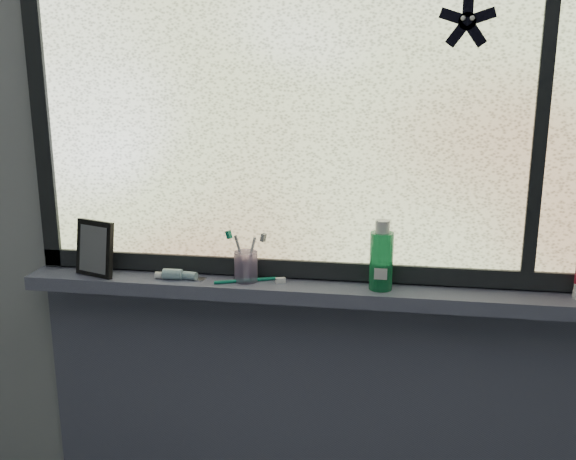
# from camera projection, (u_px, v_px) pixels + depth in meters

# --- Properties ---
(wall_back) EXTENTS (3.00, 0.01, 2.50)m
(wall_back) POSITION_uv_depth(u_px,v_px,m) (309.00, 198.00, 1.81)
(wall_back) COLOR #9EA3A8
(wall_back) RESTS_ON ground
(windowsill) EXTENTS (1.62, 0.14, 0.04)m
(windowsill) POSITION_uv_depth(u_px,v_px,m) (304.00, 291.00, 1.80)
(windowsill) COLOR #555872
(windowsill) RESTS_ON wall_back
(sill_apron) EXTENTS (1.62, 0.02, 0.98)m
(sill_apron) POSITION_uv_depth(u_px,v_px,m) (306.00, 440.00, 1.98)
(sill_apron) COLOR #555872
(sill_apron) RESTS_ON floor
(window_pane) EXTENTS (1.50, 0.01, 1.00)m
(window_pane) POSITION_uv_depth(u_px,v_px,m) (308.00, 97.00, 1.72)
(window_pane) COLOR silver
(window_pane) RESTS_ON wall_back
(frame_bottom) EXTENTS (1.60, 0.03, 0.05)m
(frame_bottom) POSITION_uv_depth(u_px,v_px,m) (307.00, 269.00, 1.83)
(frame_bottom) COLOR black
(frame_bottom) RESTS_ON windowsill
(frame_left) EXTENTS (0.05, 0.03, 1.10)m
(frame_left) POSITION_uv_depth(u_px,v_px,m) (40.00, 96.00, 1.84)
(frame_left) COLOR black
(frame_left) RESTS_ON wall_back
(frame_mullion) EXTENTS (0.03, 0.03, 1.00)m
(frame_mullion) POSITION_uv_depth(u_px,v_px,m) (543.00, 99.00, 1.62)
(frame_mullion) COLOR black
(frame_mullion) RESTS_ON wall_back
(starfish_sticker) EXTENTS (0.15, 0.02, 0.15)m
(starfish_sticker) POSITION_uv_depth(u_px,v_px,m) (467.00, 21.00, 1.60)
(starfish_sticker) COLOR black
(starfish_sticker) RESTS_ON window_pane
(vanity_mirror) EXTENTS (0.14, 0.11, 0.16)m
(vanity_mirror) POSITION_uv_depth(u_px,v_px,m) (95.00, 248.00, 1.85)
(vanity_mirror) COLOR black
(vanity_mirror) RESTS_ON windowsill
(toothpaste_tube) EXTENTS (0.17, 0.04, 0.03)m
(toothpaste_tube) POSITION_uv_depth(u_px,v_px,m) (179.00, 274.00, 1.83)
(toothpaste_tube) COLOR silver
(toothpaste_tube) RESTS_ON windowsill
(toothbrush_cup) EXTENTS (0.09, 0.09, 0.09)m
(toothbrush_cup) POSITION_uv_depth(u_px,v_px,m) (246.00, 266.00, 1.81)
(toothbrush_cup) COLOR #B499CA
(toothbrush_cup) RESTS_ON windowsill
(toothbrush_lying) EXTENTS (0.21, 0.10, 0.01)m
(toothbrush_lying) POSITION_uv_depth(u_px,v_px,m) (245.00, 280.00, 1.81)
(toothbrush_lying) COLOR #0D785B
(toothbrush_lying) RESTS_ON windowsill
(mouthwash_bottle) EXTENTS (0.08, 0.08, 0.16)m
(mouthwash_bottle) POSITION_uv_depth(u_px,v_px,m) (381.00, 255.00, 1.73)
(mouthwash_bottle) COLOR #1B8E4F
(mouthwash_bottle) RESTS_ON windowsill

